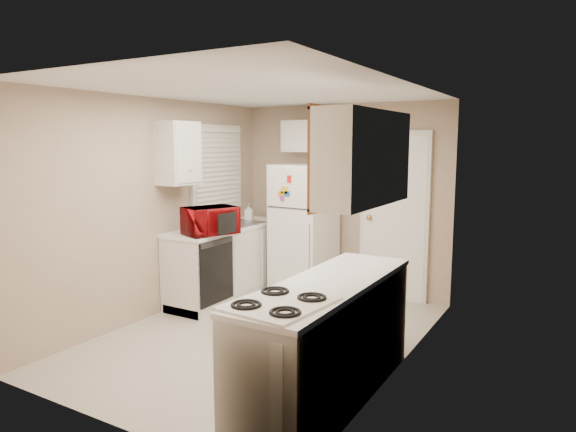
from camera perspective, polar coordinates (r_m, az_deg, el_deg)
The scene contains 19 objects.
floor at distance 5.28m, azimuth -2.81°, elevation -13.13°, with size 3.80×3.80×0.00m, color beige.
ceiling at distance 4.95m, azimuth -3.00°, elevation 13.76°, with size 3.80×3.80×0.00m, color white.
wall_left at distance 5.85m, azimuth -14.47°, elevation 0.86°, with size 3.80×3.80×0.00m, color tan.
wall_right at distance 4.38m, azimuth 12.65°, elevation -1.44°, with size 3.80×3.80×0.00m, color tan.
wall_back at distance 6.63m, azimuth 6.10°, elevation 1.89°, with size 2.80×2.80×0.00m, color tan.
wall_front at distance 3.56m, azimuth -19.88°, elevation -3.89°, with size 2.80×2.80×0.00m, color tan.
left_counter at distance 6.46m, azimuth -6.68°, elevation -5.04°, with size 0.60×1.80×0.90m, color silver.
dishwasher at distance 5.82m, azimuth -7.96°, elevation -6.12°, with size 0.03×0.58×0.72m, color black.
sink at distance 6.50m, azimuth -5.95°, elevation -1.26°, with size 0.54×0.74×0.16m, color gray.
microwave at distance 5.78m, azimuth -8.64°, elevation -0.57°, with size 0.31×0.56×0.37m, color maroon.
soap_bottle at distance 6.82m, azimuth -4.37°, elevation 0.39°, with size 0.10×0.10×0.22m, color white.
window_blinds at distance 6.58m, azimuth -7.88°, elevation 5.31°, with size 0.10×0.98×1.08m, color silver.
upper_cabinet_left at distance 5.87m, azimuth -12.10°, elevation 6.83°, with size 0.30×0.45×0.70m, color silver.
refrigerator at distance 6.51m, azimuth 1.79°, elevation -1.52°, with size 0.68×0.66×1.65m, color white.
cabinet_over_fridge at distance 6.64m, azimuth 2.48°, elevation 8.85°, with size 0.70×0.30×0.40m, color silver.
interior_door at distance 6.37m, azimuth 11.69°, elevation -0.12°, with size 0.86×0.06×2.08m, color white.
right_counter at distance 3.96m, azimuth 4.41°, elevation -13.55°, with size 0.60×2.00×0.90m, color silver.
stove at distance 3.47m, azimuth -0.90°, elevation -17.58°, with size 0.54×0.66×0.81m, color white.
upper_cabinet_right at distance 3.90m, azimuth 8.56°, elevation 6.39°, with size 0.30×1.20×0.70m, color silver.
Camera 1 is at (2.69, -4.12, 1.91)m, focal length 32.00 mm.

